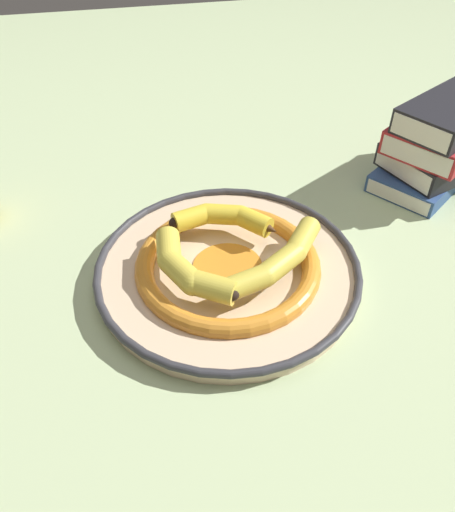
{
  "coord_description": "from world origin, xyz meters",
  "views": [
    {
      "loc": [
        0.08,
        0.52,
        0.52
      ],
      "look_at": [
        -0.03,
        -0.0,
        0.04
      ],
      "focal_mm": 35.0,
      "sensor_mm": 36.0,
      "label": 1
    }
  ],
  "objects": [
    {
      "name": "banana_c",
      "position": [
        -0.09,
        0.04,
        0.06
      ],
      "size": [
        0.19,
        0.13,
        0.03
      ],
      "rotation": [
        0.0,
        0.0,
        10.02
      ],
      "color": "gold",
      "rests_on": "decorative_bowl"
    },
    {
      "name": "ground_plane",
      "position": [
        0.0,
        0.0,
        0.0
      ],
      "size": [
        2.8,
        2.8,
        0.0
      ],
      "primitive_type": "plane",
      "color": "#B2C693"
    },
    {
      "name": "banana_a",
      "position": [
        -0.04,
        -0.07,
        0.06
      ],
      "size": [
        0.16,
        0.09,
        0.03
      ],
      "rotation": [
        0.0,
        0.0,
        5.98
      ],
      "color": "yellow",
      "rests_on": "decorative_bowl"
    },
    {
      "name": "decorative_bowl",
      "position": [
        -0.03,
        -0.0,
        0.02
      ],
      "size": [
        0.39,
        0.39,
        0.04
      ],
      "color": "beige",
      "rests_on": "ground_plane"
    },
    {
      "name": "banana_b",
      "position": [
        0.03,
        0.03,
        0.06
      ],
      "size": [
        0.1,
        0.17,
        0.03
      ],
      "rotation": [
        0.0,
        0.0,
        8.31
      ],
      "color": "gold",
      "rests_on": "decorative_bowl"
    },
    {
      "name": "book_stack",
      "position": [
        -0.46,
        -0.17,
        0.08
      ],
      "size": [
        0.26,
        0.23,
        0.16
      ],
      "rotation": [
        0.0,
        0.0,
        0.45
      ],
      "color": "#2D4C84",
      "rests_on": "ground_plane"
    }
  ]
}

